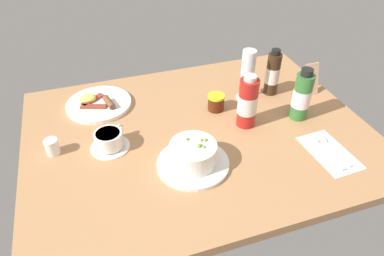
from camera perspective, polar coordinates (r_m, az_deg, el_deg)
ground_plane at (r=116.17cm, az=1.07°, el=-1.05°), size 110.00×84.00×3.00cm
porridge_bowl at (r=100.65cm, az=0.18°, el=-4.50°), size 21.02×21.02×8.48cm
cutlery_setting at (r=115.05cm, az=21.21°, el=-3.48°), size 12.06×19.82×0.90cm
coffee_cup at (r=110.06cm, az=-13.21°, el=-1.94°), size 12.02×12.02×5.72cm
creamer_jug at (r=113.31cm, az=-21.67°, el=-2.79°), size 4.97×4.08×5.51cm
wine_glass at (r=126.63cm, az=9.05°, el=9.66°), size 6.71×6.71×18.83cm
jam_jar at (r=123.77cm, az=3.89°, el=4.16°), size 5.94×5.94×5.81cm
sauce_bottle_red at (r=114.65cm, az=8.95°, el=4.07°), size 6.32×6.32×18.30cm
sauce_bottle_brown at (r=133.46cm, az=12.87°, el=8.54°), size 5.06×5.06×17.59cm
sauce_bottle_green at (r=122.27cm, az=17.28°, el=4.93°), size 6.02×6.02×18.34cm
breakfast_plate at (r=130.78cm, az=-14.87°, el=3.84°), size 22.95×22.95×3.70cm
menu_card at (r=139.76cm, az=18.37°, el=7.77°), size 5.56×7.04×11.46cm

